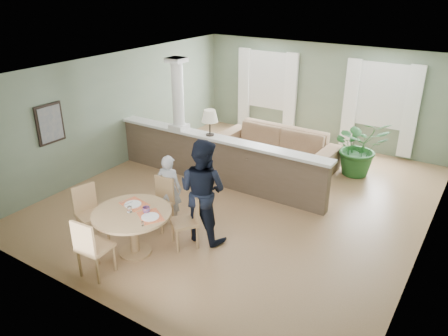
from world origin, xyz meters
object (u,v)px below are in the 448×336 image
Objects in this scene: dining_table at (133,221)px; child_person at (169,189)px; chair_far_man at (188,218)px; chair_far_boy at (161,200)px; chair_near at (91,246)px; houseplant at (360,147)px; chair_side at (89,210)px; man_person at (203,191)px; sofa at (276,147)px.

child_person is at bearing 99.11° from dining_table.
child_person is (-0.19, 1.16, 0.04)m from dining_table.
dining_table is 1.37× the size of chair_far_man.
chair_far_boy is 0.93× the size of chair_near.
chair_far_boy is (-2.36, -4.25, -0.17)m from houseplant.
child_person reaches higher than chair_side.
man_person is (0.87, -0.14, 0.26)m from child_person.
man_person is at bearing 56.09° from dining_table.
chair_side reaches higher than chair_far_boy.
man_person is (1.68, 1.08, 0.38)m from chair_side.
chair_near is at bearing -90.00° from chair_far_boy.
child_person reaches higher than chair_near.
dining_table is at bearing -69.91° from chair_side.
dining_table is 0.70× the size of man_person.
chair_side reaches higher than chair_far_man.
chair_far_boy reaches higher than sofa.
chair_far_boy is (-0.21, 0.94, -0.10)m from dining_table.
chair_near is at bearing 79.83° from child_person.
houseplant is 4.44m from man_person.
houseplant is at bearing -14.58° from chair_side.
houseplant is at bearing 108.45° from chair_far_man.
sofa is 1.98m from houseplant.
chair_far_boy is at bearing -159.95° from chair_far_man.
chair_far_man is at bearing -108.89° from houseplant.
man_person reaches higher than houseplant.
dining_table is at bearing -92.03° from sofa.
dining_table is (-2.15, -5.20, -0.06)m from houseplant.
dining_table is 1.26m from man_person.
dining_table is 0.97m from chair_far_boy.
chair_far_man is (0.82, -0.25, 0.00)m from chair_far_boy.
chair_near is at bearing -110.48° from houseplant.
houseplant is 1.03× the size of child_person.
child_person is (-0.79, 0.47, 0.15)m from chair_far_man.
chair_side is at bearing -43.72° from chair_near.
dining_table is 0.93m from chair_far_man.
chair_near is 1.02× the size of chair_side.
chair_far_boy is 0.71× the size of child_person.
houseplant reaches higher than chair_near.
child_person is (-0.09, 1.98, 0.11)m from chair_near.
houseplant reaches higher than chair_far_boy.
houseplant is 5.62m from dining_table.
dining_table is at bearing -100.73° from chair_near.
houseplant is 0.74× the size of man_person.
chair_far_boy is 1.00× the size of chair_far_man.
chair_far_boy is at bearing 102.44° from dining_table.
chair_far_man is at bearing 48.69° from dining_table.
chair_far_boy is at bearing -95.89° from sofa.
chair_side is 2.04m from man_person.
chair_near is (-0.70, -1.51, 0.04)m from chair_far_man.
chair_near is 1.98m from child_person.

